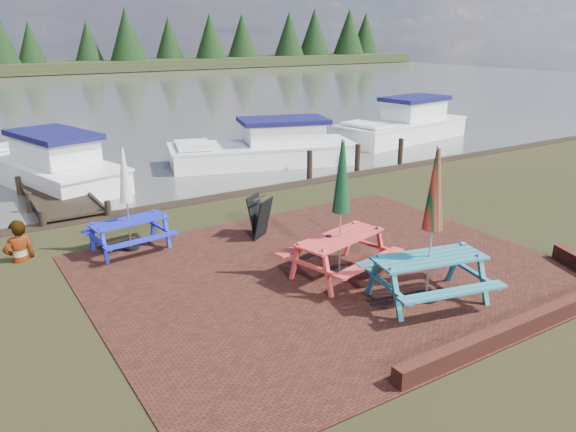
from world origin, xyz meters
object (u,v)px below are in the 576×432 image
(picnic_table_teal, at_px, (430,250))
(picnic_table_blue, at_px, (128,216))
(chalkboard, at_px, (260,217))
(boat_near, at_px, (266,150))
(picnic_table_red, at_px, (340,230))
(boat_jetty, at_px, (48,167))
(jetty, at_px, (45,180))
(person, at_px, (15,221))
(boat_far, at_px, (405,126))

(picnic_table_teal, height_order, picnic_table_blue, picnic_table_teal)
(chalkboard, height_order, boat_near, boat_near)
(picnic_table_red, distance_m, boat_near, 10.71)
(picnic_table_teal, distance_m, picnic_table_blue, 6.41)
(picnic_table_teal, relative_size, picnic_table_red, 1.03)
(boat_jetty, bearing_deg, picnic_table_teal, -87.90)
(chalkboard, bearing_deg, jetty, 80.44)
(picnic_table_red, bearing_deg, jetty, 95.29)
(chalkboard, relative_size, boat_near, 0.13)
(picnic_table_red, relative_size, picnic_table_blue, 1.18)
(picnic_table_blue, xyz_separation_m, boat_jetty, (-0.32, 7.64, -0.41))
(picnic_table_blue, height_order, person, picnic_table_blue)
(chalkboard, bearing_deg, picnic_table_red, -117.81)
(picnic_table_teal, relative_size, picnic_table_blue, 1.21)
(picnic_table_teal, bearing_deg, boat_far, 60.60)
(picnic_table_teal, xyz_separation_m, picnic_table_red, (-0.66, 1.70, -0.03))
(picnic_table_blue, height_order, boat_jetty, picnic_table_blue)
(picnic_table_blue, relative_size, jetty, 0.25)
(jetty, relative_size, boat_jetty, 1.27)
(picnic_table_teal, height_order, chalkboard, picnic_table_teal)
(picnic_table_red, relative_size, person, 1.52)
(picnic_table_teal, relative_size, jetty, 0.30)
(boat_jetty, relative_size, person, 4.07)
(chalkboard, bearing_deg, boat_jetty, 77.38)
(jetty, height_order, boat_far, boat_far)
(picnic_table_red, distance_m, picnic_table_blue, 4.66)
(picnic_table_blue, relative_size, chalkboard, 2.38)
(picnic_table_teal, height_order, boat_near, picnic_table_teal)
(picnic_table_red, relative_size, jetty, 0.30)
(boat_jetty, relative_size, boat_near, 0.99)
(boat_near, bearing_deg, chalkboard, 165.58)
(picnic_table_blue, bearing_deg, chalkboard, -22.33)
(jetty, height_order, boat_jetty, boat_jetty)
(picnic_table_blue, distance_m, boat_near, 9.59)
(picnic_table_red, xyz_separation_m, boat_far, (11.92, 10.76, -0.51))
(chalkboard, distance_m, person, 5.19)
(picnic_table_red, bearing_deg, boat_jetty, 93.13)
(picnic_table_red, xyz_separation_m, boat_near, (4.10, 9.88, -0.58))
(picnic_table_teal, xyz_separation_m, chalkboard, (-0.91, 4.42, -0.48))
(picnic_table_blue, height_order, boat_far, picnic_table_blue)
(picnic_table_red, bearing_deg, chalkboard, 81.46)
(jetty, height_order, boat_near, boat_near)
(picnic_table_red, distance_m, person, 6.66)
(picnic_table_blue, height_order, boat_near, picnic_table_blue)
(picnic_table_teal, bearing_deg, picnic_table_blue, 138.23)
(jetty, xyz_separation_m, boat_near, (7.72, -0.61, 0.24))
(picnic_table_blue, bearing_deg, boat_far, 19.19)
(jetty, bearing_deg, picnic_table_teal, -70.66)
(boat_jetty, bearing_deg, chalkboard, -84.96)
(picnic_table_blue, distance_m, chalkboard, 2.94)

